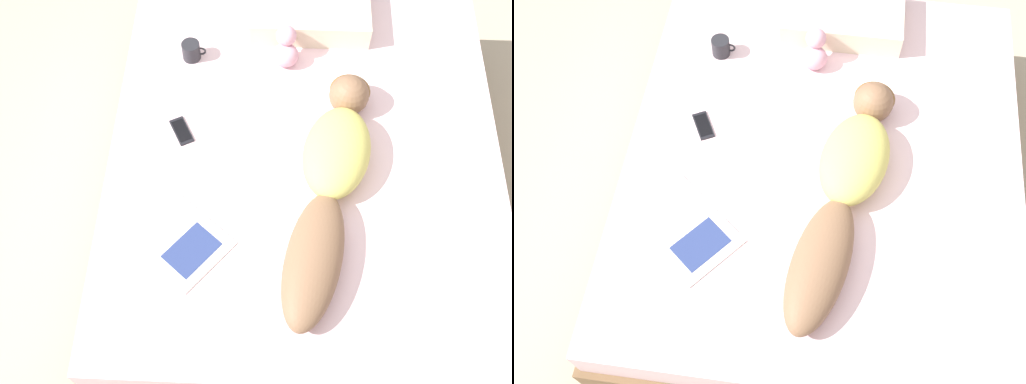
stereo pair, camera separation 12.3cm
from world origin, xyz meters
The scene contains 8 objects.
ground_plane centered at (0.00, 0.00, 0.00)m, with size 12.00×12.00×0.00m, color #B7A88E.
bed centered at (0.00, 0.00, 0.25)m, with size 1.93×2.26×0.50m.
person centered at (0.11, -0.20, 0.59)m, with size 0.49×1.34×0.19m.
open_magazine centered at (-0.58, -0.46, 0.51)m, with size 0.58×0.56×0.01m.
coffee_mug centered at (-0.60, 0.57, 0.55)m, with size 0.13×0.09×0.10m.
cell_phone centered at (-0.60, 0.09, 0.51)m, with size 0.14×0.17×0.01m.
plush_toy centered at (-0.11, 0.56, 0.59)m, with size 0.14×0.16×0.20m.
pillow centered at (0.02, 0.86, 0.57)m, with size 0.63×0.40×0.14m.
Camera 2 is at (-0.05, -1.56, 2.91)m, focal length 42.00 mm.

